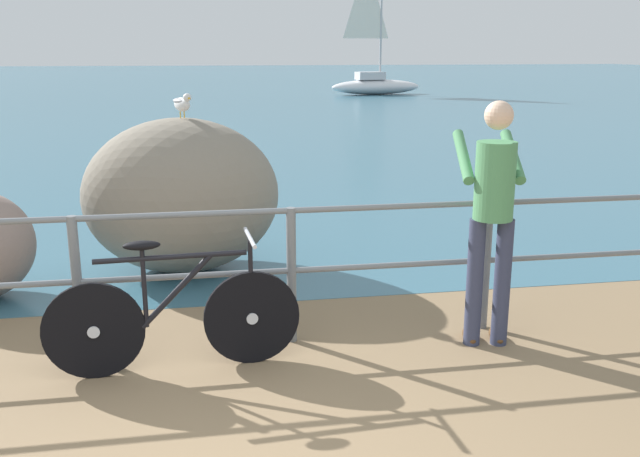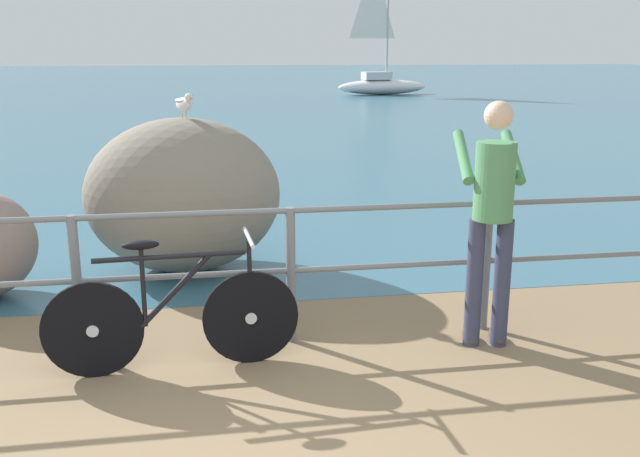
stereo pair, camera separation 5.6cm
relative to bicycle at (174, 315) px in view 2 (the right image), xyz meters
name	(u,v)px [view 2 (the right image)]	position (x,y,z in m)	size (l,w,h in m)	color
ground_plane	(200,119)	(0.08, 18.20, -0.44)	(120.00, 120.00, 0.10)	#846B4C
sea_surface	(202,80)	(0.08, 46.19, -0.39)	(120.00, 90.00, 0.01)	#38667A
promenade_railing	(186,264)	(0.08, 0.35, 0.25)	(7.58, 0.07, 1.02)	slate
bicycle	(174,315)	(0.00, 0.00, 0.00)	(1.70, 0.48, 0.92)	black
person_at_railing	(492,213)	(2.24, 0.07, 0.60)	(0.52, 0.67, 1.78)	#333851
breakwater_boulder_main	(183,195)	(0.02, 2.26, 0.36)	(1.87, 1.51, 1.49)	gray
seagull	(184,103)	(0.07, 2.22, 1.24)	(0.22, 0.33, 0.23)	gold
sailboat	(381,79)	(8.58, 28.59, 0.32)	(4.52, 1.81, 6.16)	white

